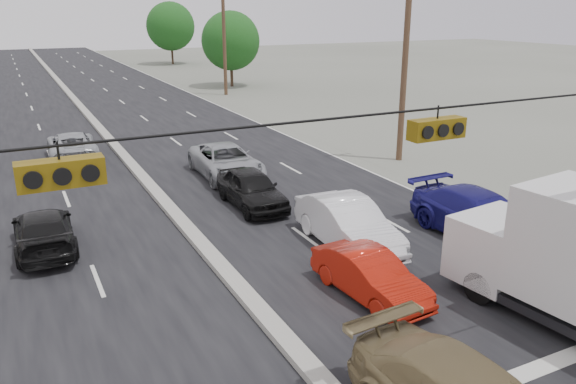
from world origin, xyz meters
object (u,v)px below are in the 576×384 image
object	(u,v)px
red_sedan	(370,276)
utility_pole_right_c	(224,35)
queue_car_b	(348,224)
queue_car_d	(481,217)
utility_pole_right_b	(405,57)
oncoming_far	(72,146)
tree_right_mid	(231,41)
queue_car_a	(251,189)
queue_car_c	(226,162)
oncoming_near	(44,231)
tree_right_far	(171,26)

from	to	relation	value
red_sedan	utility_pole_right_c	bearing A→B (deg)	70.35
queue_car_b	queue_car_d	size ratio (longest dim) A/B	0.87
utility_pole_right_b	utility_pole_right_c	size ratio (longest dim) A/B	1.00
oncoming_far	utility_pole_right_c	bearing A→B (deg)	-128.01
tree_right_mid	oncoming_far	size ratio (longest dim) A/B	1.44
utility_pole_right_b	tree_right_mid	world-z (taller)	utility_pole_right_b
utility_pole_right_b	queue_car_a	world-z (taller)	utility_pole_right_b
queue_car_d	red_sedan	bearing A→B (deg)	-164.72
queue_car_a	red_sedan	bearing A→B (deg)	-89.58
queue_car_c	red_sedan	bearing A→B (deg)	-90.80
tree_right_mid	oncoming_near	xyz separation A→B (m)	(-19.52, -33.96, -3.70)
tree_right_mid	queue_car_c	distance (m)	31.37
utility_pole_right_b	queue_car_c	xyz separation A→B (m)	(-8.97, 1.03, -4.38)
utility_pole_right_b	oncoming_near	xyz separation A→B (m)	(-17.02, -3.96, -4.47)
utility_pole_right_b	utility_pole_right_c	distance (m)	25.00
utility_pole_right_b	oncoming_near	world-z (taller)	utility_pole_right_b
queue_car_a	tree_right_far	bearing A→B (deg)	77.82
queue_car_a	queue_car_d	bearing A→B (deg)	-48.64
tree_right_far	queue_car_b	size ratio (longest dim) A/B	1.72
utility_pole_right_b	oncoming_far	xyz separation A→B (m)	(-14.87, 7.61, -4.42)
red_sedan	queue_car_c	distance (m)	12.25
utility_pole_right_c	red_sedan	distance (m)	37.70
utility_pole_right_c	queue_car_d	distance (m)	35.06
utility_pole_right_b	tree_right_mid	size ratio (longest dim) A/B	1.40
utility_pole_right_c	oncoming_far	size ratio (longest dim) A/B	2.02
tree_right_mid	queue_car_a	size ratio (longest dim) A/B	1.68
tree_right_far	red_sedan	distance (m)	67.61
utility_pole_right_b	oncoming_near	size ratio (longest dim) A/B	2.26
tree_right_far	queue_car_a	size ratio (longest dim) A/B	1.92
tree_right_far	oncoming_near	distance (m)	62.58
utility_pole_right_c	queue_car_c	distance (m)	25.97
tree_right_far	oncoming_near	bearing A→B (deg)	-109.19
queue_car_d	queue_car_c	bearing A→B (deg)	114.10
utility_pole_right_b	oncoming_near	bearing A→B (deg)	-166.91
queue_car_a	oncoming_near	xyz separation A→B (m)	(-7.52, -0.79, -0.08)
tree_right_far	queue_car_b	world-z (taller)	tree_right_far
tree_right_far	oncoming_near	world-z (taller)	tree_right_far
tree_right_far	queue_car_b	bearing A→B (deg)	-100.54
queue_car_b	queue_car_a	bearing A→B (deg)	106.79
queue_car_a	queue_car_c	bearing A→B (deg)	83.17
utility_pole_right_b	queue_car_a	size ratio (longest dim) A/B	2.35
tree_right_mid	red_sedan	size ratio (longest dim) A/B	1.89
red_sedan	tree_right_mid	bearing A→B (deg)	68.82
tree_right_mid	oncoming_near	distance (m)	39.34
queue_car_a	queue_car_b	bearing A→B (deg)	-75.44
utility_pole_right_b	tree_right_far	bearing A→B (deg)	86.36
tree_right_mid	queue_car_c	size ratio (longest dim) A/B	1.37
utility_pole_right_b	queue_car_d	distance (m)	11.22
queue_car_a	queue_car_d	world-z (taller)	queue_car_d
queue_car_b	queue_car_c	world-z (taller)	queue_car_b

